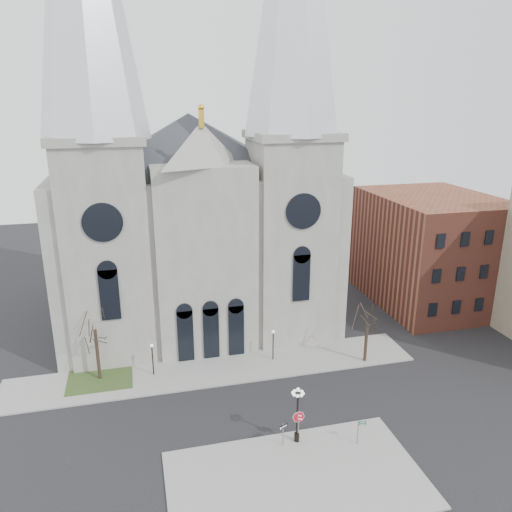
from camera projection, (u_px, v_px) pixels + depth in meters
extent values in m
plane|color=black|center=(239.00, 441.00, 39.03)|extent=(160.00, 160.00, 0.00)
cube|color=gray|center=(296.00, 479.00, 35.08)|extent=(18.00, 10.00, 0.14)
cube|color=gray|center=(216.00, 370.00, 49.17)|extent=(40.00, 6.00, 0.14)
cube|color=#2A401B|center=(100.00, 379.00, 47.54)|extent=(6.00, 5.00, 0.18)
cube|color=gray|center=(193.00, 242.00, 60.31)|extent=(30.00, 24.00, 18.00)
pyramid|color=#2D3035|center=(188.00, 113.00, 55.74)|extent=(33.00, 26.40, 6.00)
cube|color=gray|center=(108.00, 252.00, 49.65)|extent=(8.00, 8.00, 22.00)
cylinder|color=black|center=(103.00, 222.00, 44.69)|extent=(3.60, 0.30, 3.60)
cube|color=gray|center=(290.00, 239.00, 54.04)|extent=(8.00, 8.00, 22.00)
cylinder|color=black|center=(303.00, 211.00, 49.08)|extent=(3.60, 0.30, 3.60)
cube|color=gray|center=(205.00, 261.00, 50.84)|extent=(10.00, 5.00, 19.50)
pyramid|color=gray|center=(201.00, 144.00, 47.26)|extent=(11.00, 5.00, 4.00)
cube|color=brown|center=(430.00, 249.00, 64.16)|extent=(14.00, 18.00, 14.00)
cylinder|color=black|center=(98.00, 355.00, 46.77)|extent=(0.32, 0.32, 5.25)
cylinder|color=black|center=(366.00, 343.00, 50.17)|extent=(0.32, 0.32, 4.20)
cylinder|color=black|center=(153.00, 360.00, 47.77)|extent=(0.12, 0.12, 3.00)
sphere|color=white|center=(152.00, 345.00, 47.28)|extent=(0.32, 0.32, 0.32)
cylinder|color=black|center=(273.00, 346.00, 50.54)|extent=(0.12, 0.12, 3.00)
sphere|color=white|center=(273.00, 332.00, 50.05)|extent=(0.32, 0.32, 0.32)
cylinder|color=slate|center=(298.00, 427.00, 38.46)|extent=(0.10, 0.10, 2.61)
cylinder|color=red|center=(299.00, 417.00, 38.19)|extent=(0.86, 0.37, 0.91)
cylinder|color=white|center=(299.00, 417.00, 38.19)|extent=(0.92, 0.38, 0.98)
cube|color=white|center=(299.00, 415.00, 38.14)|extent=(0.47, 0.20, 0.11)
cube|color=white|center=(299.00, 418.00, 38.23)|extent=(0.54, 0.23, 0.11)
cylinder|color=black|center=(297.00, 418.00, 38.25)|extent=(0.15, 0.15, 4.19)
cylinder|color=black|center=(297.00, 437.00, 38.77)|extent=(0.40, 0.40, 0.73)
sphere|color=white|center=(298.00, 389.00, 37.48)|extent=(0.29, 0.29, 0.29)
cylinder|color=slate|center=(283.00, 434.00, 38.11)|extent=(0.08, 0.08, 1.94)
cube|color=black|center=(283.00, 426.00, 37.89)|extent=(0.79, 0.38, 0.28)
cylinder|color=slate|center=(358.00, 432.00, 38.29)|extent=(0.08, 0.08, 2.06)
cube|color=#0C5A20|center=(363.00, 422.00, 38.05)|extent=(0.58, 0.11, 0.14)
cube|color=#0C5A20|center=(362.00, 424.00, 38.11)|extent=(0.58, 0.11, 0.14)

